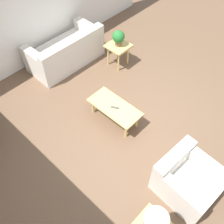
% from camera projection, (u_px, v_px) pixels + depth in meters
% --- Properties ---
extents(ground_plane, '(14.00, 14.00, 0.00)m').
position_uv_depth(ground_plane, '(130.00, 123.00, 5.34)').
color(ground_plane, brown).
extents(wall_right, '(0.12, 7.20, 2.70)m').
position_uv_depth(wall_right, '(25.00, 7.00, 5.63)').
color(wall_right, white).
rests_on(wall_right, ground_plane).
extents(sofa, '(0.91, 1.80, 0.82)m').
position_uv_depth(sofa, '(66.00, 52.00, 6.29)').
color(sofa, silver).
rests_on(sofa, ground_plane).
extents(armchair, '(0.97, 0.91, 0.73)m').
position_uv_depth(armchair, '(186.00, 180.00, 4.23)').
color(armchair, silver).
rests_on(armchair, ground_plane).
extents(coffee_table, '(1.07, 0.50, 0.39)m').
position_uv_depth(coffee_table, '(115.00, 108.00, 5.13)').
color(coffee_table, tan).
rests_on(coffee_table, ground_plane).
extents(side_table_plant, '(0.50, 0.50, 0.56)m').
position_uv_depth(side_table_plant, '(118.00, 48.00, 6.15)').
color(side_table_plant, tan).
rests_on(side_table_plant, ground_plane).
extents(potted_plant, '(0.28, 0.28, 0.37)m').
position_uv_depth(potted_plant, '(118.00, 37.00, 5.91)').
color(potted_plant, brown).
rests_on(potted_plant, side_table_plant).
extents(table_lamp, '(0.32, 0.32, 0.43)m').
position_uv_depth(table_lamp, '(155.00, 222.00, 3.28)').
color(table_lamp, red).
rests_on(table_lamp, side_table_lamp).
extents(remote_control, '(0.16, 0.11, 0.02)m').
position_uv_depth(remote_control, '(115.00, 107.00, 5.07)').
color(remote_control, '#4C4C51').
rests_on(remote_control, coffee_table).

